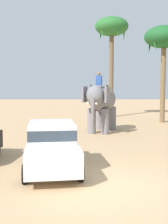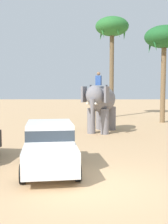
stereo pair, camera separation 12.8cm
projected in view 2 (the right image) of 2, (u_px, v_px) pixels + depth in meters
The scene contains 5 objects.
ground_plane at pixel (100, 185), 8.48m from camera, with size 120.00×120.00×0.00m, color tan.
car_sedan_foreground at pixel (50, 144), 9.97m from camera, with size 2.30×4.30×1.70m.
elephant_with_mahout at pixel (101, 102), 18.34m from camera, with size 2.65×4.01×3.88m.
palm_tree_near_hut at pixel (112, 30), 27.16m from camera, with size 3.20×3.20×9.65m.
palm_tree_left_of_road at pixel (164, 40), 23.00m from camera, with size 3.20×3.20×7.92m.
Camera 2 is at (-0.43, -8.25, 2.93)m, focal length 45.42 mm.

